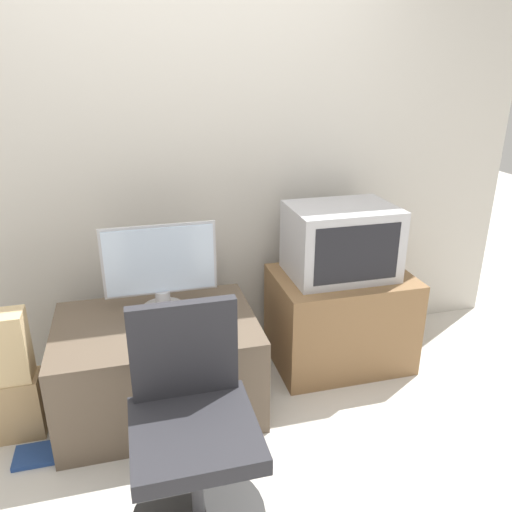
{
  "coord_description": "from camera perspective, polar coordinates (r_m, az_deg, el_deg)",
  "views": [
    {
      "loc": [
        -0.32,
        -1.61,
        1.78
      ],
      "look_at": [
        0.33,
        0.88,
        0.77
      ],
      "focal_mm": 35.0,
      "sensor_mm": 36.0,
      "label": 1
    }
  ],
  "objects": [
    {
      "name": "ground_plane",
      "position": [
        2.42,
        -2.56,
        -25.96
      ],
      "size": [
        12.0,
        12.0,
        0.0
      ],
      "primitive_type": "plane",
      "color": "beige"
    },
    {
      "name": "keyboard",
      "position": [
        2.58,
        -9.84,
        -8.08
      ],
      "size": [
        0.36,
        0.1,
        0.01
      ],
      "color": "white",
      "rests_on": "desk"
    },
    {
      "name": "cardboard_box_lower",
      "position": [
        2.89,
        -26.2,
        -15.22
      ],
      "size": [
        0.31,
        0.17,
        0.33
      ],
      "color": "#A3845B",
      "rests_on": "ground_plane"
    },
    {
      "name": "main_monitor",
      "position": [
        2.68,
        -10.86,
        -1.29
      ],
      "size": [
        0.6,
        0.23,
        0.48
      ],
      "color": "#B2B2B7",
      "rests_on": "desk"
    },
    {
      "name": "crt_tv",
      "position": [
        2.97,
        9.67,
        1.69
      ],
      "size": [
        0.61,
        0.45,
        0.42
      ],
      "color": "#B7B7BC",
      "rests_on": "side_stand"
    },
    {
      "name": "office_chair",
      "position": [
        2.12,
        -7.21,
        -19.66
      ],
      "size": [
        0.56,
        0.56,
        0.9
      ],
      "color": "#333333",
      "rests_on": "ground_plane"
    },
    {
      "name": "wall_back",
      "position": [
        3.0,
        -8.52,
        11.85
      ],
      "size": [
        4.4,
        0.05,
        2.6
      ],
      "color": "beige",
      "rests_on": "ground_plane"
    },
    {
      "name": "desk",
      "position": [
        2.79,
        -11.05,
        -12.14
      ],
      "size": [
        1.04,
        0.73,
        0.52
      ],
      "color": "brown",
      "rests_on": "ground_plane"
    },
    {
      "name": "book",
      "position": [
        2.8,
        -23.68,
        -20.09
      ],
      "size": [
        0.22,
        0.16,
        0.02
      ],
      "color": "navy",
      "rests_on": "ground_plane"
    },
    {
      "name": "mouse",
      "position": [
        2.62,
        -4.32,
        -7.04
      ],
      "size": [
        0.05,
        0.03,
        0.03
      ],
      "color": "#4C4C51",
      "rests_on": "desk"
    },
    {
      "name": "side_stand",
      "position": [
        3.16,
        9.55,
        -7.03
      ],
      "size": [
        0.82,
        0.58,
        0.59
      ],
      "color": "olive",
      "rests_on": "ground_plane"
    }
  ]
}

